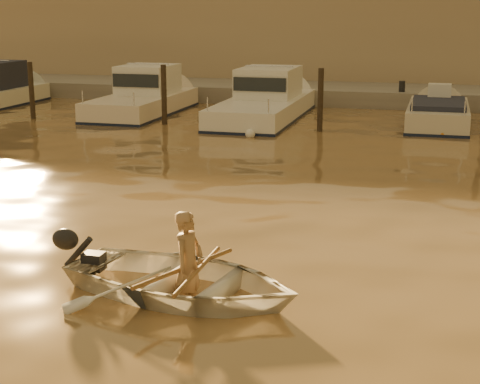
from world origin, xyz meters
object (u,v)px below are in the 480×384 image
(moored_boat_1, at_px, (142,97))
(person, at_px, (188,265))
(dinghy, at_px, (182,280))
(waterfront_building, at_px, (370,38))
(moored_boat_3, at_px, (438,119))
(moored_boat_2, at_px, (264,101))

(moored_boat_1, bearing_deg, person, -65.37)
(dinghy, xyz_separation_m, waterfront_building, (-0.22, 27.44, 2.17))
(moored_boat_1, distance_m, waterfront_building, 13.28)
(person, height_order, waterfront_building, waterfront_building)
(person, relative_size, waterfront_building, 0.03)
(waterfront_building, bearing_deg, person, -89.33)
(dinghy, distance_m, person, 0.25)
(moored_boat_3, xyz_separation_m, waterfront_building, (-3.43, 11.00, 2.17))
(moored_boat_3, relative_size, waterfront_building, 0.12)
(moored_boat_3, distance_m, waterfront_building, 11.73)
(person, distance_m, moored_boat_1, 18.10)
(moored_boat_1, bearing_deg, moored_boat_2, 0.00)
(moored_boat_2, bearing_deg, dinghy, -80.37)
(dinghy, bearing_deg, moored_boat_1, 34.29)
(dinghy, height_order, moored_boat_1, moored_boat_1)
(moored_boat_1, relative_size, moored_boat_2, 0.85)
(moored_boat_1, relative_size, moored_boat_3, 1.22)
(dinghy, relative_size, moored_boat_3, 0.60)
(moored_boat_2, height_order, waterfront_building, waterfront_building)
(person, distance_m, moored_boat_2, 16.71)
(moored_boat_1, distance_m, moored_boat_3, 10.66)
(moored_boat_2, bearing_deg, moored_boat_1, 180.00)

